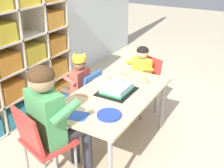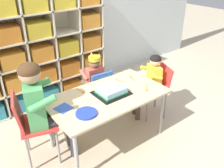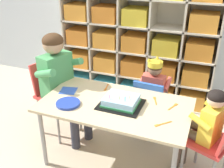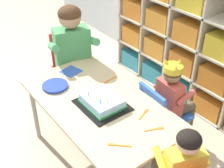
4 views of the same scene
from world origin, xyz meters
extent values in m
plane|color=beige|center=(0.00, 0.00, 0.00)|extent=(16.00, 16.00, 0.00)
cube|color=beige|center=(-0.20, 1.40, 0.78)|extent=(1.86, 0.01, 1.56)
cube|color=beige|center=(-0.39, 1.23, 0.78)|extent=(0.02, 0.35, 1.56)
cube|color=beige|center=(-0.02, 1.23, 0.78)|extent=(0.02, 0.35, 1.56)
cube|color=beige|center=(0.35, 1.23, 0.78)|extent=(0.02, 0.35, 1.56)
cube|color=beige|center=(0.72, 1.23, 0.78)|extent=(0.02, 0.35, 1.56)
cube|color=beige|center=(-0.20, 1.23, 0.01)|extent=(1.86, 0.35, 0.02)
cube|color=beige|center=(-0.20, 1.23, 0.32)|extent=(1.86, 0.35, 0.02)
cube|color=beige|center=(-0.20, 1.23, 0.63)|extent=(1.86, 0.35, 0.02)
cube|color=beige|center=(-0.20, 1.23, 0.94)|extent=(1.86, 0.35, 0.02)
cube|color=beige|center=(-0.20, 1.23, 1.24)|extent=(1.86, 0.35, 0.02)
cube|color=teal|center=(-0.57, 1.22, 0.11)|extent=(0.29, 0.28, 0.19)
cube|color=teal|center=(-0.20, 1.22, 0.11)|extent=(0.29, 0.28, 0.19)
cube|color=orange|center=(0.17, 1.22, 0.11)|extent=(0.29, 0.28, 0.19)
cube|color=orange|center=(0.53, 1.22, 0.11)|extent=(0.29, 0.28, 0.19)
cube|color=orange|center=(-0.57, 1.22, 0.42)|extent=(0.29, 0.28, 0.19)
cube|color=orange|center=(-0.20, 1.22, 0.42)|extent=(0.29, 0.28, 0.19)
cube|color=orange|center=(0.17, 1.22, 0.42)|extent=(0.29, 0.28, 0.19)
cube|color=orange|center=(0.53, 1.22, 0.42)|extent=(0.29, 0.28, 0.19)
cube|color=orange|center=(-0.57, 1.22, 0.73)|extent=(0.29, 0.28, 0.19)
cube|color=orange|center=(-0.20, 1.22, 0.73)|extent=(0.29, 0.28, 0.19)
cube|color=yellow|center=(0.17, 1.22, 0.73)|extent=(0.29, 0.28, 0.19)
cube|color=orange|center=(0.53, 1.22, 0.73)|extent=(0.29, 0.28, 0.19)
cube|color=orange|center=(-0.57, 1.22, 1.04)|extent=(0.29, 0.28, 0.19)
cube|color=yellow|center=(-0.20, 1.22, 1.04)|extent=(0.29, 0.28, 0.19)
cube|color=orange|center=(0.53, 1.22, 1.04)|extent=(0.29, 0.28, 0.19)
cube|color=yellow|center=(-0.20, 1.22, 1.35)|extent=(0.29, 0.28, 0.19)
cube|color=yellow|center=(0.17, 1.22, 1.35)|extent=(0.29, 0.28, 0.19)
cube|color=#D1B789|center=(0.00, 0.00, 0.58)|extent=(1.21, 0.67, 0.02)
cylinder|color=#9E9993|center=(-0.55, -0.28, 0.28)|extent=(0.04, 0.04, 0.57)
cylinder|color=#9E9993|center=(0.55, -0.28, 0.28)|extent=(0.04, 0.04, 0.57)
cylinder|color=#9E9993|center=(-0.55, 0.28, 0.28)|extent=(0.04, 0.04, 0.57)
cylinder|color=#9E9993|center=(0.55, 0.28, 0.28)|extent=(0.04, 0.04, 0.57)
cube|color=blue|center=(0.19, 0.51, 0.35)|extent=(0.32, 0.34, 0.03)
cube|color=blue|center=(0.18, 0.36, 0.51)|extent=(0.28, 0.08, 0.29)
cylinder|color=gray|center=(0.32, 0.63, 0.17)|extent=(0.02, 0.02, 0.34)
cylinder|color=gray|center=(0.08, 0.65, 0.17)|extent=(0.02, 0.02, 0.34)
cylinder|color=gray|center=(0.31, 0.37, 0.17)|extent=(0.02, 0.02, 0.34)
cylinder|color=gray|center=(0.06, 0.39, 0.17)|extent=(0.02, 0.02, 0.34)
cube|color=#D15647|center=(0.19, 0.52, 0.51)|extent=(0.22, 0.13, 0.29)
sphere|color=#997051|center=(0.19, 0.52, 0.72)|extent=(0.13, 0.13, 0.13)
ellipsoid|color=#472D19|center=(0.19, 0.52, 0.74)|extent=(0.14, 0.14, 0.10)
cylinder|color=yellow|center=(0.19, 0.52, 0.77)|extent=(0.14, 0.14, 0.05)
cone|color=yellow|center=(0.20, 0.58, 0.81)|extent=(0.04, 0.04, 0.04)
cone|color=yellow|center=(0.24, 0.49, 0.81)|extent=(0.04, 0.04, 0.04)
cone|color=yellow|center=(0.14, 0.50, 0.81)|extent=(0.04, 0.04, 0.04)
cylinder|color=brown|center=(0.26, 0.62, 0.39)|extent=(0.08, 0.21, 0.07)
cylinder|color=brown|center=(0.14, 0.63, 0.39)|extent=(0.08, 0.21, 0.07)
cylinder|color=brown|center=(0.27, 0.73, 0.18)|extent=(0.06, 0.06, 0.36)
cylinder|color=brown|center=(0.15, 0.74, 0.18)|extent=(0.06, 0.06, 0.36)
cylinder|color=#D15647|center=(0.32, 0.56, 0.57)|extent=(0.06, 0.18, 0.10)
cylinder|color=#D15647|center=(0.07, 0.57, 0.57)|extent=(0.06, 0.18, 0.10)
cube|color=red|center=(-0.68, 0.20, 0.43)|extent=(0.42, 0.44, 0.03)
cube|color=red|center=(-0.83, 0.24, 0.60)|extent=(0.16, 0.33, 0.31)
cylinder|color=gray|center=(-0.59, 0.02, 0.21)|extent=(0.02, 0.02, 0.42)
cylinder|color=gray|center=(-0.50, 0.30, 0.21)|extent=(0.02, 0.02, 0.42)
cylinder|color=gray|center=(-0.85, 0.09, 0.21)|extent=(0.02, 0.02, 0.42)
cylinder|color=gray|center=(-0.76, 0.38, 0.21)|extent=(0.02, 0.02, 0.42)
cube|color=#4C9E5B|center=(-0.68, 0.20, 0.65)|extent=(0.24, 0.33, 0.42)
sphere|color=tan|center=(-0.68, 0.20, 0.96)|extent=(0.19, 0.19, 0.19)
ellipsoid|color=#472D19|center=(-0.68, 0.20, 0.99)|extent=(0.19, 0.19, 0.14)
cylinder|color=#33333D|center=(-0.56, 0.07, 0.47)|extent=(0.32, 0.18, 0.10)
cylinder|color=#33333D|center=(-0.51, 0.24, 0.47)|extent=(0.32, 0.18, 0.10)
cylinder|color=#33333D|center=(-0.41, 0.03, 0.22)|extent=(0.08, 0.08, 0.44)
cylinder|color=#33333D|center=(-0.36, 0.20, 0.22)|extent=(0.08, 0.08, 0.44)
cylinder|color=#4C9E5B|center=(-0.67, 0.02, 0.74)|extent=(0.26, 0.13, 0.14)
cylinder|color=#4C9E5B|center=(-0.57, 0.34, 0.74)|extent=(0.26, 0.13, 0.14)
cube|color=red|center=(0.75, 0.06, 0.39)|extent=(0.41, 0.42, 0.03)
cube|color=red|center=(0.88, 0.01, 0.53)|extent=(0.17, 0.30, 0.27)
cylinder|color=gray|center=(0.68, 0.23, 0.19)|extent=(0.02, 0.02, 0.37)
cylinder|color=gray|center=(0.58, -0.02, 0.19)|extent=(0.02, 0.02, 0.37)
cylinder|color=gray|center=(0.91, 0.14, 0.19)|extent=(0.02, 0.02, 0.37)
cylinder|color=gray|center=(0.81, -0.11, 0.19)|extent=(0.02, 0.02, 0.37)
cube|color=yellow|center=(0.75, 0.06, 0.54)|extent=(0.18, 0.24, 0.29)
sphere|color=#DBB293|center=(0.75, 0.06, 0.76)|extent=(0.13, 0.13, 0.13)
ellipsoid|color=black|center=(0.75, 0.06, 0.78)|extent=(0.14, 0.14, 0.10)
cylinder|color=brown|center=(0.67, 0.16, 0.42)|extent=(0.22, 0.14, 0.07)
cylinder|color=brown|center=(0.63, 0.04, 0.42)|extent=(0.22, 0.14, 0.07)
cylinder|color=brown|center=(0.58, 0.20, 0.20)|extent=(0.06, 0.06, 0.39)
cylinder|color=brown|center=(0.53, 0.08, 0.20)|extent=(0.06, 0.06, 0.39)
cylinder|color=yellow|center=(0.75, 0.19, 0.61)|extent=(0.18, 0.10, 0.10)
cylinder|color=yellow|center=(0.66, -0.04, 0.61)|extent=(0.18, 0.10, 0.10)
cube|color=black|center=(0.05, 0.00, 0.59)|extent=(0.34, 0.30, 0.01)
cube|color=#9ED1EF|center=(0.05, 0.00, 0.63)|extent=(0.26, 0.22, 0.06)
cube|color=#338E4C|center=(0.05, 0.00, 0.61)|extent=(0.27, 0.23, 0.02)
cylinder|color=#4CB2E5|center=(0.10, -0.05, 0.68)|extent=(0.01, 0.01, 0.04)
cylinder|color=#EFCC4C|center=(0.13, -0.01, 0.68)|extent=(0.01, 0.01, 0.04)
cylinder|color=#EFCC4C|center=(0.05, -0.05, 0.68)|extent=(0.01, 0.01, 0.04)
cylinder|color=#E54C66|center=(-0.02, -0.06, 0.68)|extent=(0.01, 0.01, 0.04)
cylinder|color=#233DA3|center=(-0.35, -0.15, 0.60)|extent=(0.19, 0.19, 0.02)
cube|color=#3356B7|center=(-0.47, 0.05, 0.59)|extent=(0.17, 0.17, 0.00)
cube|color=orange|center=(0.30, 0.15, 0.59)|extent=(0.04, 0.09, 0.00)
cube|color=orange|center=(0.28, 0.21, 0.59)|extent=(0.03, 0.04, 0.00)
cube|color=orange|center=(-0.18, 0.26, 0.59)|extent=(0.02, 0.09, 0.00)
cube|color=orange|center=(-0.17, 0.19, 0.59)|extent=(0.03, 0.04, 0.00)
cube|color=orange|center=(0.44, -0.12, 0.59)|extent=(0.08, 0.08, 0.00)
cube|color=orange|center=(0.39, -0.18, 0.59)|extent=(0.04, 0.04, 0.00)
cube|color=orange|center=(0.44, 0.10, 0.59)|extent=(0.04, 0.09, 0.00)
cube|color=orange|center=(0.46, 0.17, 0.59)|extent=(0.03, 0.04, 0.00)
camera|label=1|loc=(-1.95, -1.10, 1.75)|focal=44.52mm
camera|label=2|loc=(-1.22, -1.67, 1.84)|focal=38.01mm
camera|label=3|loc=(0.67, -1.74, 1.69)|focal=42.62mm
camera|label=4|loc=(1.43, -0.94, 1.91)|focal=49.04mm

